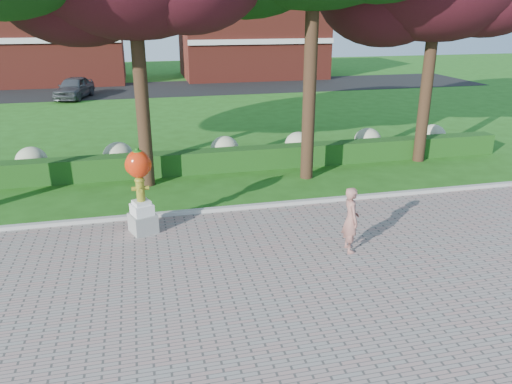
{
  "coord_description": "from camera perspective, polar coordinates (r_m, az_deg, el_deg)",
  "views": [
    {
      "loc": [
        -2.13,
        -10.49,
        5.63
      ],
      "look_at": [
        0.59,
        1.0,
        1.3
      ],
      "focal_mm": 35.0,
      "sensor_mm": 36.0,
      "label": 1
    }
  ],
  "objects": [
    {
      "name": "walkway",
      "position": [
        8.84,
        3.98,
        -19.3
      ],
      "size": [
        40.0,
        14.0,
        0.04
      ],
      "primitive_type": "cube",
      "color": "gray",
      "rests_on": "ground"
    },
    {
      "name": "hydrangea_row",
      "position": [
        19.36,
        -4.85,
        4.87
      ],
      "size": [
        20.1,
        1.1,
        0.99
      ],
      "color": "#B6BA8E",
      "rests_on": "ground"
    },
    {
      "name": "street",
      "position": [
        38.95,
        -10.26,
        11.54
      ],
      "size": [
        50.0,
        8.0,
        0.02
      ],
      "primitive_type": "cube",
      "color": "black",
      "rests_on": "ground"
    },
    {
      "name": "ground",
      "position": [
        12.09,
        -1.64,
        -7.6
      ],
      "size": [
        100.0,
        100.0,
        0.0
      ],
      "primitive_type": "plane",
      "color": "#235715",
      "rests_on": "ground"
    },
    {
      "name": "curb",
      "position": [
        14.74,
        -4.03,
        -2.04
      ],
      "size": [
        40.0,
        0.18,
        0.15
      ],
      "primitive_type": "cube",
      "color": "#ADADA5",
      "rests_on": "ground"
    },
    {
      "name": "parked_car",
      "position": [
        36.06,
        -20.09,
        11.15
      ],
      "size": [
        2.67,
        4.46,
        1.42
      ],
      "primitive_type": "imported",
      "rotation": [
        0.0,
        0.0,
        -0.25
      ],
      "color": "#43464B",
      "rests_on": "street"
    },
    {
      "name": "building_right",
      "position": [
        45.69,
        -0.52,
        17.1
      ],
      "size": [
        12.0,
        8.0,
        6.4
      ],
      "primitive_type": "cube",
      "color": "maroon",
      "rests_on": "ground"
    },
    {
      "name": "hydrant_sculpture",
      "position": [
        13.25,
        -13.09,
        0.38
      ],
      "size": [
        0.81,
        0.81,
        2.31
      ],
      "rotation": [
        0.0,
        0.0,
        0.36
      ],
      "color": "gray",
      "rests_on": "walkway"
    },
    {
      "name": "woman",
      "position": [
        12.27,
        10.79,
        -3.11
      ],
      "size": [
        0.44,
        0.63,
        1.64
      ],
      "primitive_type": "imported",
      "rotation": [
        0.0,
        0.0,
        1.48
      ],
      "color": "#9E655A",
      "rests_on": "walkway"
    },
    {
      "name": "building_left",
      "position": [
        45.23,
        -24.3,
        15.76
      ],
      "size": [
        14.0,
        8.0,
        7.0
      ],
      "primitive_type": "cube",
      "color": "maroon",
      "rests_on": "ground"
    },
    {
      "name": "lawn_hedge",
      "position": [
        18.38,
        -6.13,
        3.5
      ],
      "size": [
        24.0,
        0.7,
        0.8
      ],
      "primitive_type": "cube",
      "color": "#1F4213",
      "rests_on": "ground"
    }
  ]
}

